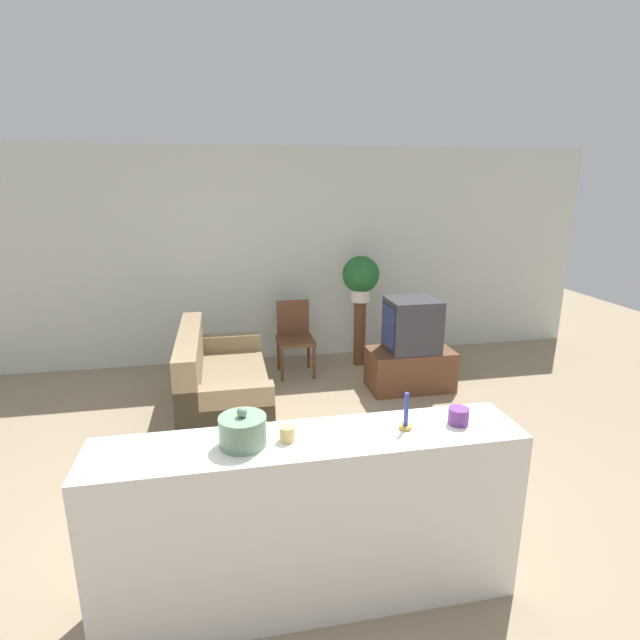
{
  "coord_description": "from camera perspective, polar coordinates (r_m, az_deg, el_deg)",
  "views": [
    {
      "loc": [
        -0.4,
        -2.93,
        2.28
      ],
      "look_at": [
        0.59,
        2.11,
        0.85
      ],
      "focal_mm": 28.0,
      "sensor_mm": 36.0,
      "label": 1
    }
  ],
  "objects": [
    {
      "name": "candlestick",
      "position": [
        2.74,
        9.78,
        -10.96
      ],
      "size": [
        0.07,
        0.07,
        0.21
      ],
      "color": "#B7933D",
      "rests_on": "foreground_counter"
    },
    {
      "name": "plant_stand",
      "position": [
        6.38,
        4.54,
        -1.49
      ],
      "size": [
        0.15,
        0.15,
        0.83
      ],
      "color": "brown",
      "rests_on": "ground_plane"
    },
    {
      "name": "ground_plane",
      "position": [
        3.73,
        -2.89,
        -22.09
      ],
      "size": [
        14.0,
        14.0,
        0.0
      ],
      "primitive_type": "plane",
      "color": "gray"
    },
    {
      "name": "tv_stand",
      "position": [
        5.77,
        10.23,
        -5.53
      ],
      "size": [
        0.94,
        0.52,
        0.46
      ],
      "color": "brown",
      "rests_on": "ground_plane"
    },
    {
      "name": "television",
      "position": [
        5.6,
        10.43,
        -0.55
      ],
      "size": [
        0.56,
        0.49,
        0.58
      ],
      "color": "#333338",
      "rests_on": "tv_stand"
    },
    {
      "name": "candle_jar",
      "position": [
        2.61,
        -3.77,
        -12.81
      ],
      "size": [
        0.08,
        0.08,
        0.08
      ],
      "color": "tan",
      "rests_on": "foreground_counter"
    },
    {
      "name": "coffee_tin",
      "position": [
        2.87,
        15.55,
        -10.53
      ],
      "size": [
        0.11,
        0.11,
        0.09
      ],
      "color": "#66337F",
      "rests_on": "foreground_counter"
    },
    {
      "name": "foreground_counter",
      "position": [
        2.92,
        -1.04,
        -21.95
      ],
      "size": [
        2.27,
        0.44,
        1.0
      ],
      "color": "white",
      "rests_on": "ground_plane"
    },
    {
      "name": "couch",
      "position": [
        5.08,
        -11.36,
        -7.58
      ],
      "size": [
        0.83,
        1.64,
        0.89
      ],
      "color": "#847051",
      "rests_on": "ground_plane"
    },
    {
      "name": "decorative_bowl",
      "position": [
        2.58,
        -8.82,
        -12.38
      ],
      "size": [
        0.24,
        0.24,
        0.21
      ],
      "color": "gray",
      "rests_on": "foreground_counter"
    },
    {
      "name": "wall_back",
      "position": [
        6.44,
        -7.55,
        7.12
      ],
      "size": [
        9.0,
        0.06,
        2.7
      ],
      "color": "silver",
      "rests_on": "ground_plane"
    },
    {
      "name": "potted_plant",
      "position": [
        6.2,
        4.68,
        5.03
      ],
      "size": [
        0.46,
        0.46,
        0.57
      ],
      "color": "white",
      "rests_on": "plant_stand"
    },
    {
      "name": "wooden_chair",
      "position": [
        6.07,
        -2.93,
        -1.6
      ],
      "size": [
        0.44,
        0.44,
        0.88
      ],
      "color": "brown",
      "rests_on": "ground_plane"
    }
  ]
}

